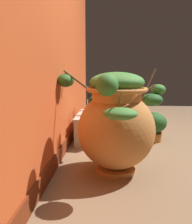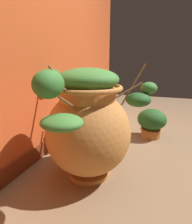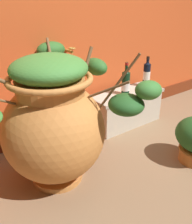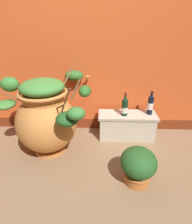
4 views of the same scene
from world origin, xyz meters
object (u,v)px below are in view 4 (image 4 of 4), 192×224
object	(u,v)px
wine_bottle_left	(150,104)
potted_shrub	(138,165)
terracotta_urn	(47,116)
wine_bottle_middle	(125,107)

from	to	relation	value
wine_bottle_left	potted_shrub	size ratio (longest dim) A/B	0.82
wine_bottle_left	potted_shrub	distance (m)	0.90
terracotta_urn	wine_bottle_middle	xyz separation A→B (m)	(0.90, 0.30, 0.00)
terracotta_urn	potted_shrub	distance (m)	1.09
terracotta_urn	wine_bottle_middle	bearing A→B (deg)	18.43
wine_bottle_middle	potted_shrub	bearing A→B (deg)	-85.93
wine_bottle_left	terracotta_urn	bearing A→B (deg)	-164.17
wine_bottle_left	wine_bottle_middle	bearing A→B (deg)	-171.59
wine_bottle_middle	potted_shrub	xyz separation A→B (m)	(0.05, -0.76, -0.25)
wine_bottle_left	potted_shrub	world-z (taller)	wine_bottle_left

